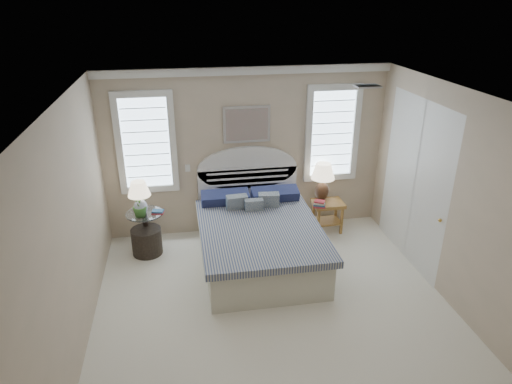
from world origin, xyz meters
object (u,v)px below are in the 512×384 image
object	(u,v)px
side_table_left	(146,227)
bed	(258,237)
lamp_right	(323,177)
lamp_left	(139,194)
nightstand_right	(328,210)
floor_pot	(147,241)

from	to	relation	value
side_table_left	bed	bearing A→B (deg)	-19.74
lamp_right	side_table_left	bearing A→B (deg)	-175.04
lamp_left	lamp_right	bearing A→B (deg)	5.86
bed	side_table_left	world-z (taller)	bed
nightstand_right	side_table_left	bearing A→B (deg)	-178.06
lamp_left	floor_pot	bearing A→B (deg)	-60.48
lamp_left	bed	bearing A→B (deg)	-17.80
side_table_left	nightstand_right	world-z (taller)	side_table_left
side_table_left	lamp_right	bearing A→B (deg)	4.96
side_table_left	lamp_right	xyz separation A→B (m)	(2.88, 0.25, 0.53)
side_table_left	nightstand_right	xyz separation A→B (m)	(2.95, 0.10, -0.00)
nightstand_right	lamp_right	bearing A→B (deg)	114.52
bed	side_table_left	distance (m)	1.75
side_table_left	floor_pot	xyz separation A→B (m)	(0.00, -0.12, -0.18)
bed	lamp_right	distance (m)	1.58
floor_pot	lamp_left	size ratio (longest dim) A/B	0.84
floor_pot	side_table_left	bearing A→B (deg)	91.35
bed	lamp_left	size ratio (longest dim) A/B	4.18
bed	lamp_right	xyz separation A→B (m)	(1.23, 0.84, 0.53)
side_table_left	floor_pot	distance (m)	0.22
side_table_left	lamp_right	world-z (taller)	lamp_right
side_table_left	lamp_right	size ratio (longest dim) A/B	1.00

